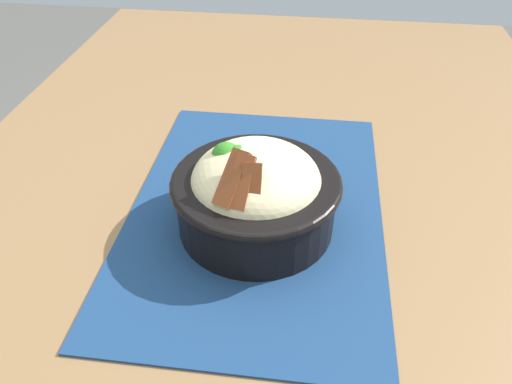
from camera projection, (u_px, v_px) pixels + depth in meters
The scene contains 4 objects.
table at pixel (272, 231), 0.70m from camera, with size 1.38×0.91×0.77m.
placemat at pixel (256, 208), 0.63m from camera, with size 0.47×0.31×0.00m, color navy.
bowl at pixel (256, 192), 0.57m from camera, with size 0.19×0.19×0.12m.
fork at pixel (270, 162), 0.70m from camera, with size 0.03×0.13×0.00m.
Camera 1 is at (-0.51, -0.05, 1.18)m, focal length 35.21 mm.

